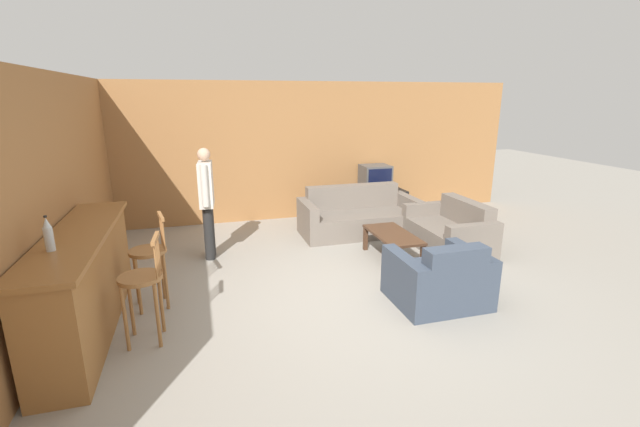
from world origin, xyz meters
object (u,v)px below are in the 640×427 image
(tv, at_px, (375,178))
(person_by_window, at_px, (207,198))
(armchair_near, at_px, (439,280))
(loveseat_right, at_px, (450,232))
(bottle, at_px, (48,235))
(bar_chair_mid, at_px, (150,258))
(coffee_table, at_px, (393,237))
(couch_far, at_px, (358,217))
(tv_unit, at_px, (374,203))
(bar_chair_near, at_px, (143,285))

(tv, relative_size, person_by_window, 0.34)
(armchair_near, distance_m, loveseat_right, 1.94)
(bottle, bearing_deg, armchair_near, 0.33)
(bar_chair_mid, xyz_separation_m, coffee_table, (3.24, 0.57, -0.25))
(bottle, bearing_deg, loveseat_right, 17.72)
(armchair_near, bearing_deg, couch_far, 88.86)
(couch_far, bearing_deg, armchair_near, -91.14)
(bar_chair_mid, height_order, tv, bar_chair_mid)
(tv_unit, bearing_deg, armchair_near, -101.83)
(loveseat_right, bearing_deg, bar_chair_mid, -170.30)
(couch_far, bearing_deg, bottle, -144.52)
(loveseat_right, relative_size, tv, 2.65)
(armchair_near, relative_size, tv, 1.86)
(loveseat_right, relative_size, person_by_window, 0.90)
(bar_chair_mid, xyz_separation_m, loveseat_right, (4.31, 0.74, -0.31))
(loveseat_right, distance_m, tv_unit, 2.18)
(armchair_near, height_order, person_by_window, person_by_window)
(bar_chair_mid, height_order, tv_unit, bar_chair_mid)
(couch_far, distance_m, tv_unit, 1.21)
(couch_far, bearing_deg, bar_chair_near, -140.31)
(bar_chair_near, bearing_deg, bottle, -171.21)
(bar_chair_near, xyz_separation_m, person_by_window, (0.68, 2.17, 0.32))
(couch_far, distance_m, armchair_near, 2.75)
(armchair_near, bearing_deg, tv_unit, 78.17)
(bar_chair_mid, xyz_separation_m, tv_unit, (3.95, 2.89, -0.34))
(loveseat_right, xyz_separation_m, person_by_window, (-3.63, 0.68, 0.63))
(couch_far, height_order, loveseat_right, couch_far)
(loveseat_right, distance_m, bottle, 5.31)
(armchair_near, height_order, coffee_table, armchair_near)
(person_by_window, bearing_deg, tv_unit, 24.28)
(bar_chair_near, distance_m, tv, 5.37)
(coffee_table, xyz_separation_m, tv, (0.70, 2.32, 0.42))
(bottle, height_order, person_by_window, person_by_window)
(armchair_near, distance_m, tv, 3.83)
(armchair_near, bearing_deg, bottle, -179.67)
(tv_unit, bearing_deg, person_by_window, -155.72)
(bar_chair_near, relative_size, bottle, 3.42)
(coffee_table, bearing_deg, couch_far, 90.99)
(coffee_table, relative_size, bottle, 3.41)
(tv_unit, xyz_separation_m, tv, (0.00, -0.00, 0.51))
(loveseat_right, height_order, bottle, bottle)
(coffee_table, distance_m, tv_unit, 2.43)
(bar_chair_near, relative_size, loveseat_right, 0.73)
(bar_chair_mid, xyz_separation_m, armchair_near, (3.17, -0.83, -0.31))
(tv_unit, bearing_deg, bar_chair_near, -137.30)
(loveseat_right, bearing_deg, tv_unit, 99.53)
(coffee_table, height_order, person_by_window, person_by_window)
(bar_chair_near, height_order, loveseat_right, bar_chair_near)
(armchair_near, height_order, tv, tv)
(armchair_near, bearing_deg, person_by_window, 137.83)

